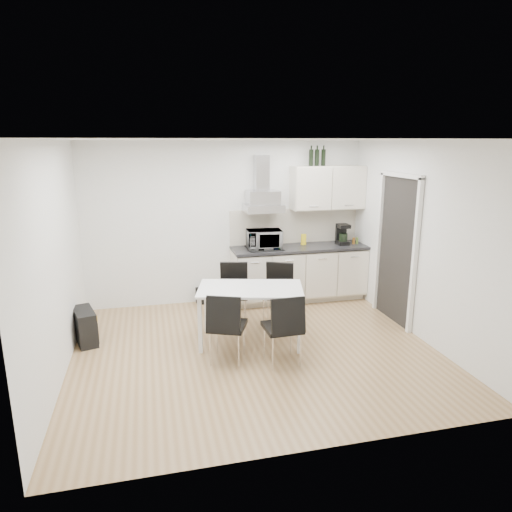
{
  "coord_description": "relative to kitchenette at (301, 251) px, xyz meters",
  "views": [
    {
      "loc": [
        -1.23,
        -5.19,
        2.58
      ],
      "look_at": [
        0.14,
        0.53,
        1.1
      ],
      "focal_mm": 32.0,
      "sensor_mm": 36.0,
      "label": 1
    }
  ],
  "objects": [
    {
      "name": "dining_table",
      "position": [
        -1.18,
        -1.46,
        -0.17
      ],
      "size": [
        1.48,
        1.07,
        0.75
      ],
      "rotation": [
        0.0,
        0.0,
        -0.25
      ],
      "color": "white",
      "rests_on": "ground"
    },
    {
      "name": "kitchenette",
      "position": [
        0.0,
        0.0,
        0.0
      ],
      "size": [
        2.22,
        0.64,
        2.52
      ],
      "color": "beige",
      "rests_on": "ground"
    },
    {
      "name": "wall_back",
      "position": [
        -1.18,
        0.27,
        0.47
      ],
      "size": [
        4.5,
        0.1,
        2.6
      ],
      "primitive_type": "cube",
      "color": "white",
      "rests_on": "ground"
    },
    {
      "name": "chair_far_left",
      "position": [
        -1.29,
        -0.8,
        -0.39
      ],
      "size": [
        0.55,
        0.59,
        0.88
      ],
      "primitive_type": null,
      "rotation": [
        0.0,
        0.0,
        2.89
      ],
      "color": "black",
      "rests_on": "ground"
    },
    {
      "name": "ground",
      "position": [
        -1.18,
        -1.73,
        -0.83
      ],
      "size": [
        4.5,
        4.5,
        0.0
      ],
      "primitive_type": "plane",
      "color": "tan",
      "rests_on": "ground"
    },
    {
      "name": "chair_far_right",
      "position": [
        -0.67,
        -0.96,
        -0.39
      ],
      "size": [
        0.61,
        0.64,
        0.88
      ],
      "primitive_type": null,
      "rotation": [
        0.0,
        0.0,
        2.7
      ],
      "color": "black",
      "rests_on": "ground"
    },
    {
      "name": "wall_right",
      "position": [
        1.07,
        -1.73,
        0.47
      ],
      "size": [
        0.1,
        4.0,
        2.6
      ],
      "primitive_type": "cube",
      "color": "white",
      "rests_on": "ground"
    },
    {
      "name": "chair_near_left",
      "position": [
        -1.57,
        -1.92,
        -0.39
      ],
      "size": [
        0.6,
        0.63,
        0.88
      ],
      "primitive_type": null,
      "rotation": [
        0.0,
        0.0,
        -0.39
      ],
      "color": "black",
      "rests_on": "ground"
    },
    {
      "name": "floor_speaker",
      "position": [
        -1.63,
        0.17,
        -0.7
      ],
      "size": [
        0.19,
        0.18,
        0.26
      ],
      "primitive_type": "cube",
      "rotation": [
        0.0,
        0.0,
        0.27
      ],
      "color": "black",
      "rests_on": "ground"
    },
    {
      "name": "wall_left",
      "position": [
        -3.43,
        -1.73,
        0.47
      ],
      "size": [
        0.1,
        4.0,
        2.6
      ],
      "primitive_type": "cube",
      "color": "white",
      "rests_on": "ground"
    },
    {
      "name": "wall_front",
      "position": [
        -1.18,
        -3.73,
        0.47
      ],
      "size": [
        4.5,
        0.1,
        2.6
      ],
      "primitive_type": "cube",
      "color": "white",
      "rests_on": "ground"
    },
    {
      "name": "guitar_amp",
      "position": [
        -3.3,
        -0.97,
        -0.6
      ],
      "size": [
        0.37,
        0.58,
        0.45
      ],
      "rotation": [
        0.0,
        0.0,
        0.28
      ],
      "color": "black",
      "rests_on": "ground"
    },
    {
      "name": "ceiling",
      "position": [
        -1.18,
        -1.73,
        1.77
      ],
      "size": [
        4.5,
        4.5,
        0.0
      ],
      "primitive_type": "plane",
      "color": "white",
      "rests_on": "wall_back"
    },
    {
      "name": "chair_near_right",
      "position": [
        -0.95,
        -2.13,
        -0.39
      ],
      "size": [
        0.46,
        0.51,
        0.88
      ],
      "primitive_type": null,
      "rotation": [
        0.0,
        0.0,
        0.03
      ],
      "color": "black",
      "rests_on": "ground"
    },
    {
      "name": "doorway",
      "position": [
        1.03,
        -1.18,
        0.22
      ],
      "size": [
        0.08,
        1.04,
        2.1
      ],
      "primitive_type": "cube",
      "color": "white",
      "rests_on": "ground"
    }
  ]
}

